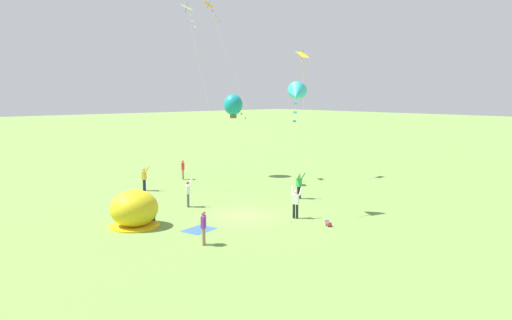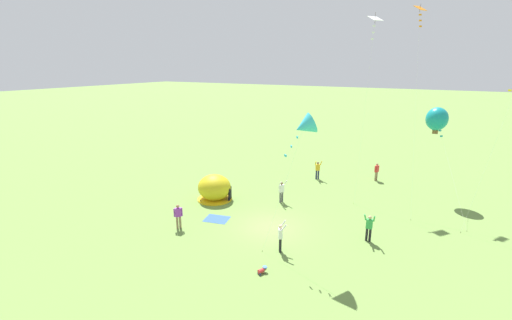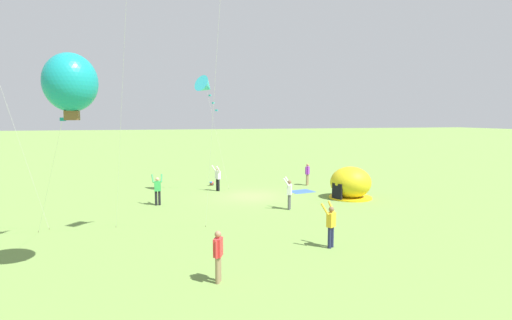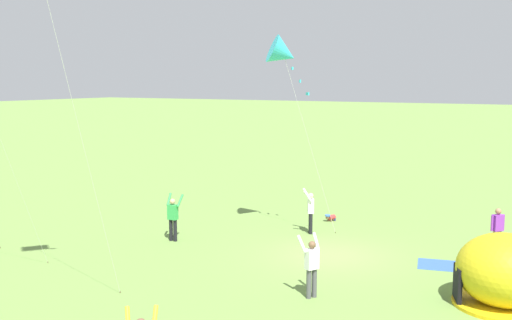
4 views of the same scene
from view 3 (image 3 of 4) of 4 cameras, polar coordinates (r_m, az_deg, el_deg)
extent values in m
plane|color=olive|center=(27.24, -0.56, -5.20)|extent=(300.00, 300.00, 0.00)
ellipsoid|color=gold|center=(27.22, 13.36, -3.13)|extent=(2.70, 2.60, 2.10)
cylinder|color=yellow|center=(27.40, 13.31, -5.20)|extent=(2.81, 2.81, 0.10)
cube|color=black|center=(26.37, 11.52, -4.49)|extent=(0.40, 0.79, 1.10)
cube|color=#3359A5|center=(29.13, 6.54, -4.49)|extent=(1.95, 1.64, 0.01)
cylinder|color=red|center=(31.75, -6.33, -3.30)|extent=(0.33, 0.38, 0.22)
sphere|color=brown|center=(31.50, -6.46, -3.32)|extent=(0.19, 0.19, 0.19)
cylinder|color=#3F72CC|center=(31.48, -6.46, -3.16)|extent=(0.24, 0.24, 0.06)
cylinder|color=brown|center=(31.62, -6.21, -3.49)|extent=(0.07, 0.07, 0.17)
cylinder|color=brown|center=(31.67, -6.56, -3.48)|extent=(0.07, 0.07, 0.17)
cylinder|color=navy|center=(31.86, -6.13, -3.46)|extent=(0.09, 0.09, 0.13)
cylinder|color=navy|center=(31.90, -6.41, -3.45)|extent=(0.09, 0.09, 0.13)
cylinder|color=black|center=(29.16, -5.35, -3.60)|extent=(0.15, 0.15, 0.88)
cylinder|color=black|center=(29.32, -5.59, -3.55)|extent=(0.15, 0.15, 0.88)
cube|color=white|center=(29.12, -5.49, -2.14)|extent=(0.39, 0.45, 0.60)
sphere|color=beige|center=(29.06, -5.50, -1.30)|extent=(0.22, 0.22, 0.22)
cylinder|color=white|center=(28.76, -5.41, -1.31)|extent=(0.35, 0.30, 0.50)
cylinder|color=white|center=(29.18, -6.05, -1.21)|extent=(0.39, 0.21, 0.50)
cylinder|color=#8C7251|center=(13.41, -5.52, -15.42)|extent=(0.15, 0.15, 0.88)
cylinder|color=#8C7251|center=(13.59, -5.29, -15.12)|extent=(0.15, 0.15, 0.88)
cube|color=red|center=(13.25, -5.44, -12.29)|extent=(0.37, 0.44, 0.60)
sphere|color=#9E7051|center=(13.12, -5.46, -10.51)|extent=(0.22, 0.22, 0.22)
cylinder|color=red|center=(13.02, -5.73, -12.63)|extent=(0.09, 0.09, 0.58)
cylinder|color=red|center=(13.48, -5.16, -11.96)|extent=(0.09, 0.09, 0.58)
cylinder|color=#1E2347|center=(16.93, 10.46, -10.87)|extent=(0.15, 0.15, 0.88)
cylinder|color=#1E2347|center=(17.10, 10.80, -10.71)|extent=(0.15, 0.15, 0.88)
cube|color=gold|center=(16.81, 10.68, -8.37)|extent=(0.45, 0.41, 0.60)
sphere|color=brown|center=(16.71, 10.71, -6.95)|extent=(0.22, 0.22, 0.22)
cylinder|color=gold|center=(16.55, 9.80, -6.94)|extent=(0.33, 0.33, 0.50)
cylinder|color=gold|center=(17.00, 10.71, -6.61)|extent=(0.24, 0.38, 0.50)
cylinder|color=black|center=(25.17, -14.08, -5.32)|extent=(0.15, 0.15, 0.88)
cylinder|color=black|center=(25.18, -13.63, -5.30)|extent=(0.15, 0.15, 0.88)
cube|color=green|center=(25.04, -13.90, -3.65)|extent=(0.39, 0.26, 0.60)
sphere|color=tan|center=(24.97, -13.92, -2.68)|extent=(0.22, 0.22, 0.22)
cylinder|color=green|center=(25.10, -14.55, -2.58)|extent=(0.17, 0.39, 0.50)
cylinder|color=green|center=(25.13, -13.34, -2.53)|extent=(0.13, 0.39, 0.50)
cylinder|color=#4C4C51|center=(23.34, 4.74, -6.05)|extent=(0.15, 0.15, 0.88)
cylinder|color=#4C4C51|center=(23.54, 4.82, -5.95)|extent=(0.15, 0.15, 0.88)
cube|color=white|center=(23.30, 4.79, -4.22)|extent=(0.39, 0.45, 0.60)
sphere|color=brown|center=(23.22, 4.80, -3.17)|extent=(0.22, 0.22, 0.22)
cylinder|color=white|center=(22.99, 4.32, -3.19)|extent=(0.39, 0.21, 0.50)
cylinder|color=white|center=(23.50, 4.55, -2.98)|extent=(0.35, 0.31, 0.50)
cylinder|color=#8C7251|center=(31.86, 7.41, -2.79)|extent=(0.15, 0.15, 0.88)
cylinder|color=#8C7251|center=(31.68, 7.28, -2.84)|extent=(0.15, 0.15, 0.88)
cube|color=purple|center=(31.66, 7.36, -1.49)|extent=(0.43, 0.44, 0.60)
sphere|color=#9E7051|center=(31.61, 7.37, -0.72)|extent=(0.22, 0.22, 0.22)
cylinder|color=purple|center=(31.90, 7.52, -1.44)|extent=(0.09, 0.09, 0.58)
cylinder|color=purple|center=(31.43, 7.20, -1.55)|extent=(0.09, 0.09, 0.58)
cylinder|color=silver|center=(20.30, -31.65, 5.37)|extent=(2.00, 2.33, 10.83)
cylinder|color=brown|center=(21.82, -27.43, -8.71)|extent=(0.03, 0.03, 0.06)
cylinder|color=silver|center=(17.65, -27.19, -1.47)|extent=(2.80, 6.22, 6.47)
cylinder|color=brown|center=(21.54, -28.65, -8.96)|extent=(0.03, 0.03, 0.06)
ellipsoid|color=teal|center=(14.24, -24.99, 10.02)|extent=(1.68, 1.68, 1.87)
cube|color=brown|center=(14.19, -24.80, 5.79)|extent=(0.42, 0.42, 0.30)
cube|color=teal|center=(14.64, -25.34, 8.18)|extent=(0.20, 0.15, 0.12)
cube|color=teal|center=(14.99, -25.61, 6.68)|extent=(0.21, 0.13, 0.12)
cube|color=teal|center=(15.35, -25.87, 5.26)|extent=(0.19, 0.18, 0.12)
cylinder|color=silver|center=(28.71, -5.47, 2.85)|extent=(1.82, 1.41, 7.45)
cylinder|color=brown|center=(29.99, -3.90, -4.11)|extent=(0.03, 0.03, 0.06)
cone|color=#33B7D1|center=(27.91, -7.17, 10.39)|extent=(1.81, 1.78, 1.48)
cube|color=#33B7D1|center=(28.14, -6.61, 9.15)|extent=(0.16, 0.20, 0.12)
cube|color=#33B7D1|center=(28.35, -6.15, 8.11)|extent=(0.16, 0.20, 0.12)
cube|color=#33B7D1|center=(28.57, -5.69, 7.08)|extent=(0.19, 0.17, 0.12)
cylinder|color=silver|center=(17.26, -5.83, 11.93)|extent=(0.44, 4.34, 14.22)
cylinder|color=brown|center=(20.01, -7.19, -9.36)|extent=(0.03, 0.03, 0.06)
cylinder|color=silver|center=(17.01, -18.42, 12.91)|extent=(1.62, 6.62, 14.92)
cylinder|color=brown|center=(20.93, -19.37, -8.97)|extent=(0.03, 0.03, 0.06)
camera|label=1|loc=(55.19, 13.45, 8.19)|focal=35.00mm
camera|label=2|loc=(45.39, -18.69, 12.60)|focal=24.00mm
camera|label=4|loc=(15.73, 53.53, 7.40)|focal=42.00mm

